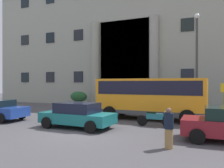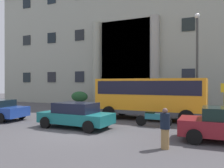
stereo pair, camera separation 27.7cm
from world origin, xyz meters
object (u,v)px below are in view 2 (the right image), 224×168
object	(u,v)px
hedge_planter_east	(118,101)
hedge_planter_far_west	(179,104)
scooter_by_planter	(69,113)
motorcycle_far_end	(153,118)
orange_minibus	(150,95)
lamppost_plaza_centre	(197,56)
bus_stop_sign	(224,97)
parked_compact_extra	(76,115)
hedge_planter_west	(79,99)
pedestrian_woman_dark_dress	(165,129)

from	to	relation	value
hedge_planter_east	hedge_planter_far_west	bearing A→B (deg)	-1.86
scooter_by_planter	motorcycle_far_end	size ratio (longest dim) A/B	1.01
orange_minibus	lamppost_plaza_centre	size ratio (longest dim) A/B	0.92
orange_minibus	bus_stop_sign	bearing A→B (deg)	23.34
parked_compact_extra	motorcycle_far_end	bearing A→B (deg)	30.66
scooter_by_planter	lamppost_plaza_centre	world-z (taller)	lamppost_plaza_centre
hedge_planter_west	lamppost_plaza_centre	bearing A→B (deg)	-8.63
hedge_planter_far_west	scooter_by_planter	size ratio (longest dim) A/B	0.98
bus_stop_sign	pedestrian_woman_dark_dress	world-z (taller)	bus_stop_sign
hedge_planter_east	lamppost_plaza_centre	world-z (taller)	lamppost_plaza_centre
scooter_by_planter	hedge_planter_far_west	bearing A→B (deg)	48.49
pedestrian_woman_dark_dress	lamppost_plaza_centre	world-z (taller)	lamppost_plaza_centre
scooter_by_planter	pedestrian_woman_dark_dress	xyz separation A→B (m)	(7.07, -4.05, 0.30)
hedge_planter_far_west	pedestrian_woman_dark_dress	bearing A→B (deg)	-84.45
hedge_planter_west	scooter_by_planter	distance (m)	8.75
hedge_planter_east	orange_minibus	bearing A→B (deg)	-49.31
scooter_by_planter	lamppost_plaza_centre	size ratio (longest dim) A/B	0.27
bus_stop_sign	hedge_planter_far_west	bearing A→B (deg)	137.51
lamppost_plaza_centre	motorcycle_far_end	bearing A→B (deg)	-108.19
hedge_planter_west	parked_compact_extra	bearing A→B (deg)	-58.95
hedge_planter_west	hedge_planter_far_west	world-z (taller)	hedge_planter_west
hedge_planter_east	hedge_planter_far_west	world-z (taller)	hedge_planter_east
orange_minibus	pedestrian_woman_dark_dress	bearing A→B (deg)	-69.95
hedge_planter_west	pedestrian_woman_dark_dress	distance (m)	16.21
hedge_planter_far_west	orange_minibus	bearing A→B (deg)	-103.25
parked_compact_extra	bus_stop_sign	bearing A→B (deg)	42.75
orange_minibus	parked_compact_extra	world-z (taller)	orange_minibus
bus_stop_sign	pedestrian_woman_dark_dress	size ratio (longest dim) A/B	1.60
orange_minibus	scooter_by_planter	distance (m)	5.54
bus_stop_sign	parked_compact_extra	distance (m)	9.86
motorcycle_far_end	bus_stop_sign	bearing A→B (deg)	51.33
scooter_by_planter	hedge_planter_east	bearing A→B (deg)	84.24
hedge_planter_east	scooter_by_planter	world-z (taller)	hedge_planter_east
bus_stop_sign	hedge_planter_far_west	xyz separation A→B (m)	(-3.37, 3.08, -0.82)
orange_minibus	parked_compact_extra	xyz separation A→B (m)	(-2.98, -4.46, -0.93)
hedge_planter_west	hedge_planter_east	size ratio (longest dim) A/B	1.24
motorcycle_far_end	pedestrian_woman_dark_dress	bearing A→B (deg)	-67.67
parked_compact_extra	motorcycle_far_end	distance (m)	4.27
orange_minibus	scooter_by_planter	bearing A→B (deg)	-151.23
parked_compact_extra	pedestrian_woman_dark_dress	distance (m)	5.68
parked_compact_extra	lamppost_plaza_centre	xyz separation A→B (m)	(5.71, 7.93, 3.80)
bus_stop_sign	scooter_by_planter	bearing A→B (deg)	-154.70
bus_stop_sign	hedge_planter_west	world-z (taller)	bus_stop_sign
hedge_planter_far_west	bus_stop_sign	bearing A→B (deg)	-42.49
scooter_by_planter	lamppost_plaza_centre	xyz separation A→B (m)	(7.51, 6.01, 4.04)
orange_minibus	hedge_planter_west	bearing A→B (deg)	150.22
hedge_planter_west	parked_compact_extra	distance (m)	11.30
scooter_by_planter	motorcycle_far_end	xyz separation A→B (m)	(5.56, 0.08, -0.00)
orange_minibus	hedge_planter_east	xyz separation A→B (m)	(-4.42, 5.14, -0.88)
hedge_planter_far_west	lamppost_plaza_centre	size ratio (longest dim) A/B	0.26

